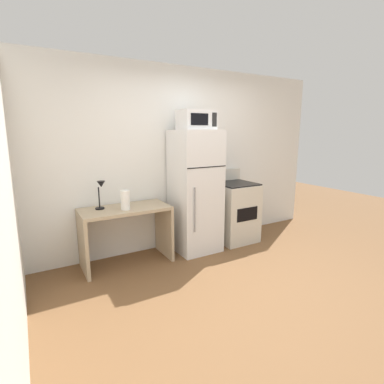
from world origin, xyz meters
The scene contains 8 objects.
ground_plane centered at (0.00, 0.00, 0.00)m, with size 12.00×12.00×0.00m, color brown.
wall_back_white centered at (0.00, 1.70, 1.30)m, with size 5.00×0.10×2.60m, color white.
desk centered at (-0.97, 1.36, 0.52)m, with size 1.11×0.54×0.75m.
desk_lamp centered at (-1.24, 1.44, 0.99)m, with size 0.14×0.12×0.35m.
paper_towel_roll centered at (-0.99, 1.27, 0.87)m, with size 0.11×0.11×0.24m, color white.
refrigerator centered at (0.04, 1.33, 0.86)m, with size 0.61×0.63×1.72m.
microwave centered at (0.04, 1.31, 1.85)m, with size 0.46×0.35×0.26m.
oven_range centered at (0.76, 1.33, 0.47)m, with size 0.60×0.61×1.10m.
Camera 1 is at (-2.04, -2.18, 1.70)m, focal length 27.46 mm.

